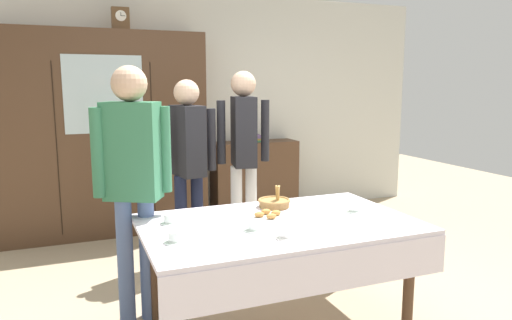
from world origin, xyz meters
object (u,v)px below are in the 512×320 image
object	(u,v)px
dining_table	(281,236)
tea_cup_near_left	(175,238)
spoon_mid_left	(351,200)
spoon_far_left	(207,228)
tea_cup_near_right	(170,220)
person_by_cabinet	(133,168)
bookshelf_low	(255,179)
tea_cup_far_left	(254,226)
bread_basket	(274,202)
pastry_plate	(268,216)
person_beside_shelf	(244,144)
tea_cup_mid_left	(285,234)
book_stack	(255,138)
mantel_clock	(120,19)
wall_cabinet	(104,135)
tea_cup_mid_right	(354,208)
person_behind_table_left	(188,154)
spoon_center	(370,219)

from	to	relation	value
dining_table	tea_cup_near_left	distance (m)	0.74
spoon_mid_left	spoon_far_left	bearing A→B (deg)	-167.11
tea_cup_near_right	person_by_cabinet	world-z (taller)	person_by_cabinet
bookshelf_low	spoon_mid_left	bearing A→B (deg)	-92.54
tea_cup_near_left	person_by_cabinet	world-z (taller)	person_by_cabinet
tea_cup_far_left	bread_basket	distance (m)	0.58
tea_cup_far_left	pastry_plate	bearing A→B (deg)	49.09
tea_cup_near_left	spoon_far_left	world-z (taller)	tea_cup_near_left
dining_table	spoon_far_left	world-z (taller)	spoon_far_left
tea_cup_near_right	person_beside_shelf	size ratio (longest dim) A/B	0.07
tea_cup_far_left	tea_cup_mid_left	bearing A→B (deg)	-58.29
tea_cup_far_left	spoon_mid_left	distance (m)	1.07
dining_table	tea_cup_near_left	bearing A→B (deg)	-170.25
book_stack	spoon_mid_left	size ratio (longest dim) A/B	1.92
mantel_clock	spoon_mid_left	distance (m)	3.09
mantel_clock	spoon_far_left	bearing A→B (deg)	-85.45
book_stack	tea_cup_far_left	distance (m)	2.94
wall_cabinet	spoon_mid_left	distance (m)	2.81
dining_table	mantel_clock	size ratio (longest dim) A/B	7.40
dining_table	tea_cup_mid_right	size ratio (longest dim) A/B	13.66
wall_cabinet	tea_cup_mid_left	world-z (taller)	wall_cabinet
tea_cup_near_left	pastry_plate	bearing A→B (deg)	20.59
tea_cup_near_left	person_behind_table_left	world-z (taller)	person_behind_table_left
spoon_far_left	tea_cup_far_left	bearing A→B (deg)	-29.80
dining_table	book_stack	xyz separation A→B (m)	(0.86, 2.64, 0.33)
book_stack	tea_cup_near_left	size ratio (longest dim) A/B	1.75
tea_cup_mid_right	spoon_far_left	size ratio (longest dim) A/B	1.09
mantel_clock	spoon_center	bearing A→B (deg)	-65.08
tea_cup_mid_left	spoon_center	bearing A→B (deg)	11.46
book_stack	spoon_far_left	distance (m)	2.91
tea_cup_near_right	spoon_center	size ratio (longest dim) A/B	1.09
mantel_clock	bookshelf_low	bearing A→B (deg)	1.91
bookshelf_low	pastry_plate	distance (m)	2.68
bookshelf_low	tea_cup_mid_right	xyz separation A→B (m)	(-0.26, -2.59, 0.30)
dining_table	bookshelf_low	bearing A→B (deg)	72.03
bread_basket	spoon_far_left	distance (m)	0.68
bookshelf_low	pastry_plate	world-z (taller)	bookshelf_low
wall_cabinet	tea_cup_near_left	world-z (taller)	wall_cabinet
tea_cup_mid_right	pastry_plate	bearing A→B (deg)	172.57
dining_table	wall_cabinet	size ratio (longest dim) A/B	0.81
pastry_plate	tea_cup_far_left	bearing A→B (deg)	-130.91
tea_cup_near_left	spoon_far_left	distance (m)	0.31
book_stack	spoon_far_left	xyz separation A→B (m)	(-1.34, -2.58, -0.23)
book_stack	tea_cup_mid_right	size ratio (longest dim) A/B	1.75
mantel_clock	book_stack	xyz separation A→B (m)	(1.54, 0.05, -1.33)
spoon_mid_left	person_behind_table_left	bearing A→B (deg)	134.79
tea_cup_near_right	spoon_center	xyz separation A→B (m)	(1.26, -0.40, -0.02)
bread_basket	bookshelf_low	bearing A→B (deg)	72.01
spoon_mid_left	person_behind_table_left	world-z (taller)	person_behind_table_left
wall_cabinet	mantel_clock	size ratio (longest dim) A/B	9.13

